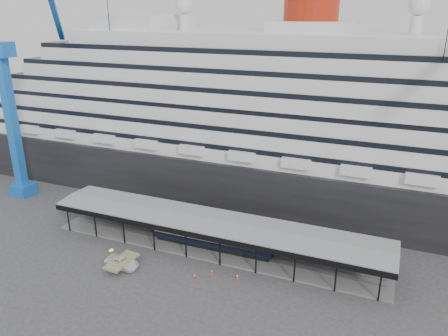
{
  "coord_description": "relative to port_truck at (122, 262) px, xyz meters",
  "views": [
    {
      "loc": [
        25.49,
        -52.34,
        36.94
      ],
      "look_at": [
        0.64,
        8.0,
        13.15
      ],
      "focal_mm": 35.0,
      "sensor_mm": 36.0,
      "label": 1
    }
  ],
  "objects": [
    {
      "name": "port_truck",
      "position": [
        0.0,
        0.0,
        0.0
      ],
      "size": [
        5.69,
        2.98,
        1.53
      ],
      "primitive_type": "imported",
      "rotation": [
        0.0,
        0.0,
        1.49
      ],
      "color": "silver",
      "rests_on": "ground"
    },
    {
      "name": "traffic_cone_left",
      "position": [
        11.47,
        1.54,
        -0.41
      ],
      "size": [
        0.36,
        0.36,
        0.71
      ],
      "rotation": [
        0.0,
        0.0,
        0.0
      ],
      "color": "red",
      "rests_on": "ground"
    },
    {
      "name": "ground",
      "position": [
        10.68,
        5.26,
        -0.76
      ],
      "size": [
        200.0,
        200.0,
        0.0
      ],
      "primitive_type": "plane",
      "color": "#363639",
      "rests_on": "ground"
    },
    {
      "name": "traffic_cone_right",
      "position": [
        17.34,
        3.73,
        -0.38
      ],
      "size": [
        0.5,
        0.5,
        0.78
      ],
      "rotation": [
        0.0,
        0.0,
        -0.31
      ],
      "color": "#D3460B",
      "rests_on": "ground"
    },
    {
      "name": "cruise_ship",
      "position": [
        10.73,
        37.26,
        17.59
      ],
      "size": [
        130.0,
        30.0,
        43.9
      ],
      "color": "black",
      "rests_on": "ground"
    },
    {
      "name": "crane_blue",
      "position": [
        -34.44,
        15.88,
        19.19
      ],
      "size": [
        22.63,
        19.19,
        47.6
      ],
      "color": "blue",
      "rests_on": "ground"
    },
    {
      "name": "traffic_cone_mid",
      "position": [
        13.32,
        3.61,
        -0.42
      ],
      "size": [
        0.45,
        0.45,
        0.7
      ],
      "rotation": [
        0.0,
        0.0,
        -0.32
      ],
      "color": "#F5430D",
      "rests_on": "ground"
    },
    {
      "name": "pullman_carriage",
      "position": [
        10.59,
        10.26,
        1.7
      ],
      "size": [
        20.57,
        2.94,
        20.16
      ],
      "rotation": [
        0.0,
        0.0,
        0.01
      ],
      "color": "black",
      "rests_on": "ground"
    },
    {
      "name": "platform_canopy",
      "position": [
        10.68,
        10.26,
        1.6
      ],
      "size": [
        56.0,
        9.18,
        5.3
      ],
      "color": "slate",
      "rests_on": "ground"
    }
  ]
}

